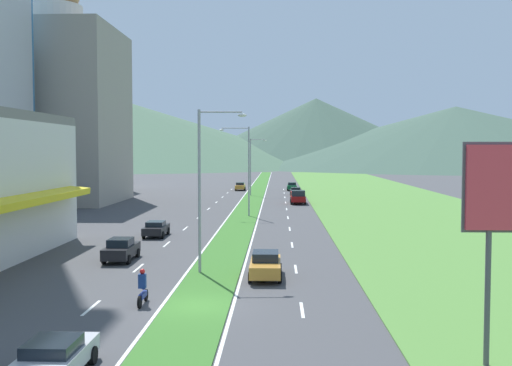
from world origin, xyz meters
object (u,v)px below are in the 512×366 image
at_px(motorcycle_rider, 143,290).
at_px(car_1, 240,186).
at_px(car_0, 296,191).
at_px(car_4, 156,228).
at_px(car_2, 121,249).
at_px(street_lamp_far, 252,163).
at_px(street_lamp_mid, 246,165).
at_px(car_6, 54,357).
at_px(street_lamp_near, 204,180).
at_px(car_3, 292,186).
at_px(pickup_truck_0, 298,197).
at_px(car_5, 266,265).

bearing_deg(motorcycle_rider, car_1, 0.34).
xyz_separation_m(car_0, car_4, (-13.84, -48.54, -0.01)).
bearing_deg(car_2, street_lamp_far, -6.23).
distance_m(street_lamp_mid, car_4, 18.53).
height_order(street_lamp_mid, car_6, street_lamp_mid).
xyz_separation_m(street_lamp_near, car_3, (7.26, 76.89, -5.01)).
bearing_deg(car_4, street_lamp_far, -7.66).
distance_m(street_lamp_mid, car_3, 45.82).
height_order(car_6, motorcycle_rider, motorcycle_rider).
height_order(pickup_truck_0, motorcycle_rider, pickup_truck_0).
xyz_separation_m(street_lamp_near, car_1, (-2.63, 76.87, -5.01)).
distance_m(car_5, pickup_truck_0, 49.85).
relative_size(car_1, car_3, 1.00).
distance_m(car_3, car_4, 62.85).
height_order(street_lamp_far, pickup_truck_0, street_lamp_far).
bearing_deg(street_lamp_mid, street_lamp_far, 91.10).
bearing_deg(car_5, car_4, -149.05).
bearing_deg(car_4, car_3, -12.41).
bearing_deg(street_lamp_far, car_2, -96.23).
distance_m(car_0, motorcycle_rider, 72.41).
xyz_separation_m(street_lamp_near, car_6, (-2.95, -17.18, -5.09)).
bearing_deg(pickup_truck_0, car_3, -179.64).
bearing_deg(street_lamp_near, motorcycle_rider, -105.45).
height_order(street_lamp_far, car_5, street_lamp_far).
height_order(car_0, car_2, car_2).
distance_m(street_lamp_mid, car_1, 45.49).
xyz_separation_m(car_3, car_4, (-13.51, -61.38, -0.06)).
distance_m(street_lamp_far, motorcycle_rider, 71.54).
xyz_separation_m(street_lamp_mid, car_5, (2.97, -33.07, -5.16)).
bearing_deg(car_3, car_6, -6.20).
distance_m(car_0, car_2, 61.72).
height_order(car_5, motorcycle_rider, motorcycle_rider).
distance_m(car_2, car_5, 11.34).
bearing_deg(motorcycle_rider, street_lamp_far, -1.89).
bearing_deg(car_4, car_6, -174.24).
distance_m(street_lamp_mid, car_0, 33.34).
xyz_separation_m(car_3, pickup_truck_0, (0.18, -28.43, 0.21)).
xyz_separation_m(car_0, pickup_truck_0, (-0.16, -15.59, 0.25)).
height_order(car_1, car_5, car_5).
relative_size(street_lamp_mid, street_lamp_far, 1.08).
bearing_deg(car_6, street_lamp_near, -9.74).
bearing_deg(car_4, street_lamp_near, -158.06).
relative_size(car_3, motorcycle_rider, 2.21).
relative_size(car_1, motorcycle_rider, 2.22).
distance_m(pickup_truck_0, motorcycle_rider, 56.97).
bearing_deg(street_lamp_mid, motorcycle_rider, -94.30).
bearing_deg(car_1, street_lamp_far, -167.79).
relative_size(car_2, car_6, 1.02).
distance_m(car_0, car_6, 81.91).
height_order(car_1, pickup_truck_0, pickup_truck_0).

